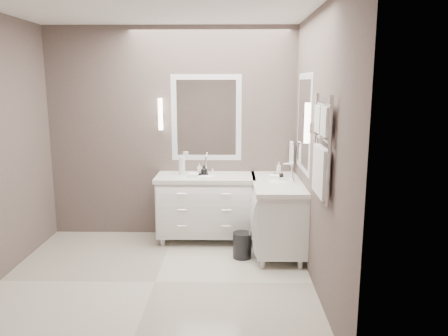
{
  "coord_description": "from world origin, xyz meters",
  "views": [
    {
      "loc": [
        0.77,
        -4.12,
        1.99
      ],
      "look_at": [
        0.69,
        0.7,
        1.05
      ],
      "focal_mm": 35.0,
      "sensor_mm": 36.0,
      "label": 1
    }
  ],
  "objects_px": {
    "vanity_back": "(206,203)",
    "towel_ladder": "(322,154)",
    "vanity_right": "(277,211)",
    "waste_bin": "(242,245)"
  },
  "relations": [
    {
      "from": "towel_ladder",
      "to": "waste_bin",
      "type": "height_order",
      "value": "towel_ladder"
    },
    {
      "from": "vanity_back",
      "to": "vanity_right",
      "type": "distance_m",
      "value": 0.93
    },
    {
      "from": "vanity_back",
      "to": "waste_bin",
      "type": "distance_m",
      "value": 0.8
    },
    {
      "from": "vanity_back",
      "to": "towel_ladder",
      "type": "height_order",
      "value": "towel_ladder"
    },
    {
      "from": "vanity_back",
      "to": "towel_ladder",
      "type": "distance_m",
      "value": 2.16
    },
    {
      "from": "vanity_back",
      "to": "vanity_right",
      "type": "bearing_deg",
      "value": -20.38
    },
    {
      "from": "vanity_right",
      "to": "waste_bin",
      "type": "distance_m",
      "value": 0.6
    },
    {
      "from": "vanity_right",
      "to": "towel_ladder",
      "type": "relative_size",
      "value": 1.38
    },
    {
      "from": "waste_bin",
      "to": "towel_ladder",
      "type": "bearing_deg",
      "value": -58.22
    },
    {
      "from": "towel_ladder",
      "to": "waste_bin",
      "type": "distance_m",
      "value": 1.75
    }
  ]
}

